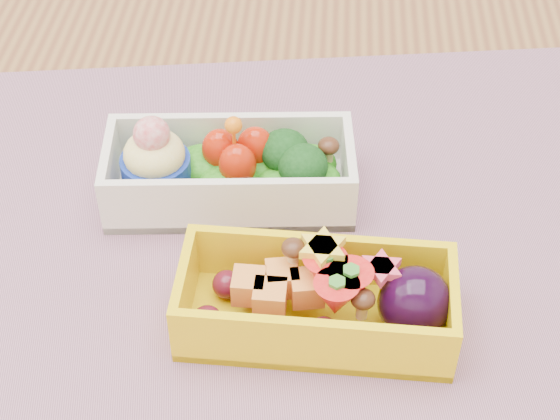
# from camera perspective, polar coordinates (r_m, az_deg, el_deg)

# --- Properties ---
(table) EXTENTS (1.20, 0.80, 0.75)m
(table) POSITION_cam_1_polar(r_m,az_deg,el_deg) (0.68, -2.72, -9.39)
(table) COLOR brown
(table) RESTS_ON ground
(placemat) EXTENTS (0.65, 0.54, 0.00)m
(placemat) POSITION_cam_1_polar(r_m,az_deg,el_deg) (0.61, -0.74, -2.89)
(placemat) COLOR gray
(placemat) RESTS_ON table
(bento_white) EXTENTS (0.18, 0.09, 0.07)m
(bento_white) POSITION_cam_1_polar(r_m,az_deg,el_deg) (0.63, -3.34, 2.52)
(bento_white) COLOR silver
(bento_white) RESTS_ON placemat
(bento_yellow) EXTENTS (0.17, 0.08, 0.06)m
(bento_yellow) POSITION_cam_1_polar(r_m,az_deg,el_deg) (0.55, 2.75, -5.80)
(bento_yellow) COLOR yellow
(bento_yellow) RESTS_ON placemat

